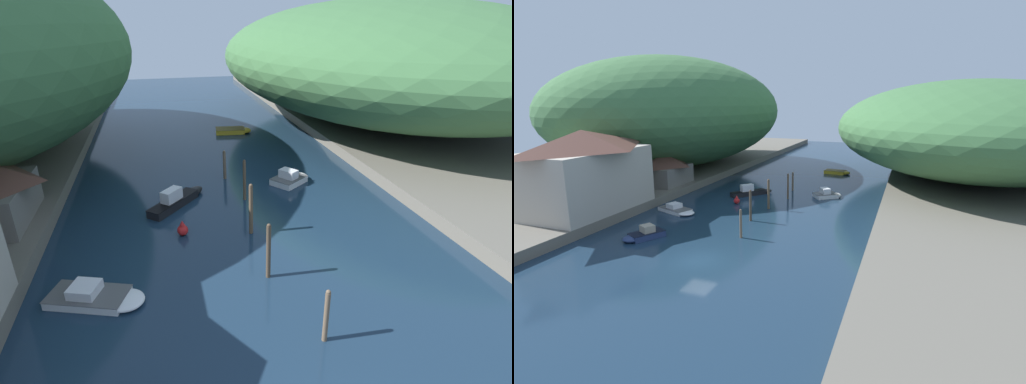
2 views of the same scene
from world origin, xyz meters
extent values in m
plane|color=#192D42|center=(0.00, 30.00, 0.00)|extent=(130.00, 130.00, 0.00)
cube|color=#666056|center=(24.39, 30.00, 0.55)|extent=(22.00, 120.00, 1.09)
ellipsoid|color=#3D6B3D|center=(25.49, 44.88, 8.67)|extent=(42.53, 59.54, 15.16)
cube|color=gold|center=(3.71, 43.10, 0.29)|extent=(3.87, 2.59, 0.58)
ellipsoid|color=gold|center=(5.51, 42.87, 0.29)|extent=(2.06, 2.26, 0.58)
cube|color=#4C3E0E|center=(3.71, 43.10, 0.59)|extent=(3.95, 2.64, 0.03)
cube|color=white|center=(-9.92, 12.08, 0.23)|extent=(4.55, 3.33, 0.45)
ellipsoid|color=white|center=(-8.00, 11.36, 0.23)|extent=(2.59, 2.52, 0.45)
cube|color=#525252|center=(-9.92, 12.08, 0.47)|extent=(4.64, 3.40, 0.03)
cube|color=silver|center=(-10.04, 12.12, 0.74)|extent=(1.84, 1.83, 0.57)
cube|color=black|center=(-4.78, 22.59, 0.31)|extent=(4.25, 4.60, 0.63)
ellipsoid|color=black|center=(-3.12, 24.49, 0.31)|extent=(2.54, 2.66, 0.63)
cube|color=black|center=(-4.78, 22.59, 0.64)|extent=(4.33, 4.69, 0.03)
cube|color=silver|center=(-4.89, 22.48, 1.11)|extent=(1.81, 1.89, 0.96)
cube|color=white|center=(5.71, 25.06, 0.28)|extent=(3.69, 3.52, 0.56)
ellipsoid|color=white|center=(6.91, 25.93, 0.28)|extent=(2.42, 2.56, 0.56)
cube|color=#525252|center=(5.71, 25.06, 0.57)|extent=(3.76, 3.59, 0.03)
cube|color=silver|center=(5.64, 25.01, 0.94)|extent=(1.74, 1.85, 0.78)
cylinder|color=brown|center=(1.24, 6.35, 1.37)|extent=(0.25, 0.25, 2.74)
sphere|color=brown|center=(1.24, 6.35, 2.79)|extent=(0.22, 0.22, 0.22)
cylinder|color=#4C3D2D|center=(0.02, 11.80, 1.68)|extent=(0.27, 0.27, 3.36)
sphere|color=#4C3D2D|center=(0.02, 11.80, 3.42)|extent=(0.24, 0.24, 0.24)
cylinder|color=brown|center=(0.25, 17.07, 1.79)|extent=(0.28, 0.28, 3.58)
sphere|color=brown|center=(0.25, 17.07, 3.63)|extent=(0.25, 0.25, 0.25)
cylinder|color=brown|center=(1.04, 22.63, 1.67)|extent=(0.25, 0.25, 3.35)
sphere|color=brown|center=(1.04, 22.63, 3.40)|extent=(0.23, 0.23, 0.23)
cylinder|color=brown|center=(0.25, 27.59, 1.30)|extent=(0.28, 0.28, 2.60)
sphere|color=brown|center=(0.25, 27.59, 2.65)|extent=(0.25, 0.25, 0.25)
sphere|color=red|center=(-4.44, 17.95, 0.38)|extent=(0.76, 0.76, 0.76)
cone|color=red|center=(-4.44, 17.95, 0.95)|extent=(0.38, 0.38, 0.38)
camera|label=1|loc=(-5.43, -6.84, 14.11)|focal=28.00mm
camera|label=2|loc=(16.36, -27.64, 13.45)|focal=28.00mm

